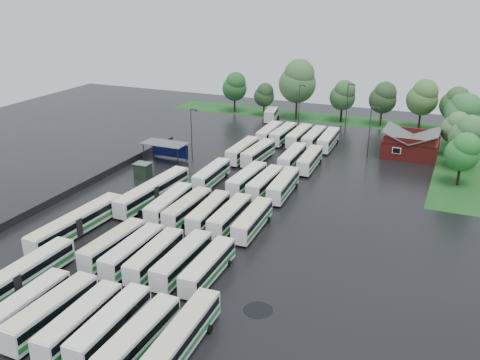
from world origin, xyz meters
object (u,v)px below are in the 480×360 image
at_px(brick_building, 410,147).
at_px(artic_bus_west_a, 16,279).
at_px(minibus, 271,114).
at_px(artic_bus_east, 173,348).

distance_m(brick_building, artic_bus_west_a, 73.65).
relative_size(brick_building, minibus, 1.49).
xyz_separation_m(brick_building, minibus, (-33.54, 14.81, -0.30)).
bearing_deg(artic_bus_east, artic_bus_west_a, 168.86).
relative_size(artic_bus_west_a, artic_bus_east, 1.00).
relative_size(artic_bus_east, minibus, 2.37).
bearing_deg(artic_bus_east, minibus, 101.96).
bearing_deg(brick_building, minibus, 156.17).
xyz_separation_m(artic_bus_west_a, artic_bus_east, (21.16, -3.21, -0.01)).
bearing_deg(artic_bus_east, brick_building, 77.71).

